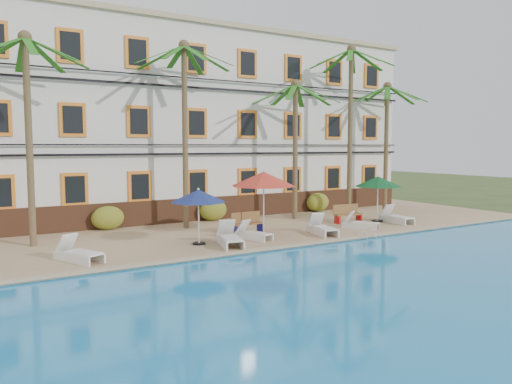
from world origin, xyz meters
TOP-DOWN VIEW (x-y plane):
  - ground at (0.00, 0.00)m, footprint 100.00×100.00m
  - pool_deck at (0.00, 5.00)m, footprint 30.00×12.00m
  - swimming_pool at (0.00, -7.00)m, footprint 26.00×12.00m
  - pool_coping at (0.00, -0.90)m, footprint 30.00×0.35m
  - hotel_building at (0.00, 9.98)m, footprint 25.40×6.44m
  - palm_a at (-9.63, 4.36)m, footprint 4.61×4.61m
  - palm_b at (-2.89, 5.21)m, footprint 4.61×4.61m
  - palm_c at (3.16, 4.87)m, footprint 4.61×4.61m
  - palm_d at (6.77, 4.69)m, footprint 4.61×4.61m
  - palm_e at (10.15, 5.23)m, footprint 4.61×4.61m
  - shrub_left at (-6.17, 6.60)m, footprint 1.50×0.90m
  - shrub_mid at (-0.77, 6.60)m, footprint 1.50×0.90m
  - shrub_right at (6.08, 6.60)m, footprint 1.50×0.90m
  - umbrella_blue at (-4.05, 1.30)m, footprint 2.22×2.22m
  - umbrella_red at (-0.85, 1.62)m, footprint 2.84×2.84m
  - umbrella_green at (6.20, 1.92)m, footprint 2.38×2.38m
  - lounger_a at (-8.71, 0.78)m, footprint 1.38×1.99m
  - lounger_b at (-3.15, 0.44)m, footprint 1.24×2.13m
  - lounger_c at (-1.70, 1.10)m, footprint 1.07×1.74m
  - lounger_d at (1.47, 0.51)m, footprint 1.09×1.99m
  - lounger_e at (4.00, 0.84)m, footprint 1.33×1.72m
  - lounger_f at (6.74, 1.17)m, footprint 0.78×1.91m
  - bench_left at (-1.16, 2.49)m, footprint 1.52×0.54m
  - bench_right at (4.63, 2.42)m, footprint 1.54×0.64m
  - pool_ladder at (2.61, -1.00)m, footprint 0.54×0.74m

SIDE VIEW (x-z plane):
  - ground at x=0.00m, z-range 0.00..0.00m
  - swimming_pool at x=0.00m, z-range 0.00..0.20m
  - pool_deck at x=0.00m, z-range 0.00..0.25m
  - pool_ladder at x=2.61m, z-range -0.12..0.62m
  - pool_coping at x=0.00m, z-range 0.25..0.31m
  - lounger_c at x=-1.70m, z-range 0.11..0.89m
  - lounger_e at x=4.00m, z-range 0.11..0.89m
  - lounger_f at x=6.74m, z-range 0.09..0.98m
  - lounger_a at x=-8.71m, z-range 0.09..0.98m
  - lounger_d at x=1.47m, z-range 0.09..0.99m
  - lounger_b at x=-3.15m, z-range 0.08..1.03m
  - bench_left at x=-1.16m, z-range 0.26..1.18m
  - bench_right at x=4.63m, z-range 0.26..1.18m
  - shrub_left at x=-6.17m, z-range 0.25..1.35m
  - shrub_mid at x=-0.77m, z-range 0.25..1.35m
  - shrub_right at x=6.08m, z-range 0.25..1.35m
  - umbrella_blue at x=-4.05m, z-range 1.03..3.25m
  - umbrella_green at x=6.20m, z-range 1.09..3.48m
  - umbrella_red at x=-0.85m, z-range 1.26..4.09m
  - palm_c at x=3.16m, z-range 1.36..8.62m
  - palm_e at x=10.15m, z-range 1.39..9.03m
  - hotel_building at x=0.00m, z-range 0.26..10.49m
  - palm_a at x=-9.63m, z-range 1.42..9.55m
  - palm_b at x=-2.89m, z-range 1.46..10.12m
  - palm_d at x=6.77m, z-range 1.50..10.87m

